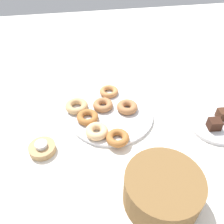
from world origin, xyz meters
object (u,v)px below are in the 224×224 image
donut_3 (118,138)px  donut_5 (97,131)px  tealight (41,145)px  donut_4 (109,91)px  donut_6 (77,106)px  donut_0 (103,105)px  brownie_far (214,124)px  candle_holder (42,149)px  basket (162,190)px  brownie_near (223,114)px  donut_plate (111,114)px  cake_plate (216,123)px  donut_2 (88,117)px

donut_3 → donut_5: donut_5 is taller
tealight → donut_4: bearing=-136.3°
donut_6 → donut_5: bearing=112.7°
donut_0 → donut_3: bearing=98.2°
donut_6 → brownie_far: 0.54m
candle_holder → basket: bearing=145.0°
donut_5 → donut_6: (0.06, -0.15, -0.00)m
brownie_far → brownie_near: bearing=-144.0°
brownie_near → tealight: size_ratio=1.06×
candle_holder → tealight: 0.02m
donut_plate → candle_holder: (0.27, 0.14, 0.01)m
donut_plate → cake_plate: bearing=162.6°
donut_6 → donut_4: bearing=-152.0°
brownie_near → donut_5: bearing=-0.1°
cake_plate → candle_holder: candle_holder is taller
candle_holder → brownie_far: bearing=179.1°
brownie_far → donut_plate: bearing=-22.3°
donut_2 → brownie_near: size_ratio=1.90×
donut_plate → cake_plate: 0.41m
donut_plate → donut_4: bearing=-95.9°
donut_5 → brownie_near: brownie_near is taller
donut_0 → brownie_near: 0.48m
donut_0 → candle_holder: size_ratio=0.89×
donut_2 → candle_holder: bearing=34.5°
donut_2 → donut_5: donut_5 is taller
donut_5 → candle_holder: size_ratio=0.91×
cake_plate → candle_holder: size_ratio=2.37×
brownie_far → tealight: size_ratio=1.06×
cake_plate → brownie_near: brownie_near is taller
brownie_far → tealight: (0.63, -0.01, -0.00)m
donut_3 → brownie_near: (-0.43, -0.04, 0.01)m
donut_3 → candle_holder: donut_3 is taller
donut_2 → tealight: size_ratio=2.02×
donut_plate → candle_holder: bearing=28.0°
brownie_far → candle_holder: (0.63, -0.01, -0.02)m
donut_2 → donut_3: same height
brownie_far → candle_holder: bearing=-0.9°
donut_4 → donut_5: donut_5 is taller
donut_4 → cake_plate: size_ratio=0.37×
donut_plate → brownie_near: 0.44m
cake_plate → tealight: tealight is taller
donut_0 → donut_2: donut_0 is taller
donut_3 → brownie_near: bearing=-174.3°
donut_4 → donut_6: bearing=28.0°
cake_plate → brownie_far: 0.05m
donut_2 → donut_0: bearing=-138.4°
cake_plate → basket: (0.31, 0.26, 0.05)m
donut_2 → candle_holder: 0.21m
brownie_near → brownie_far: same height
donut_4 → candle_holder: size_ratio=0.89×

